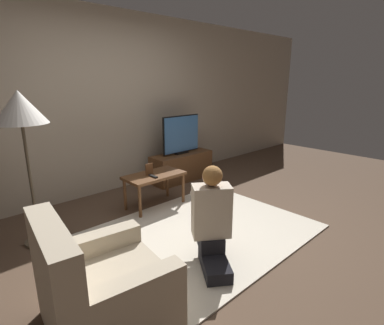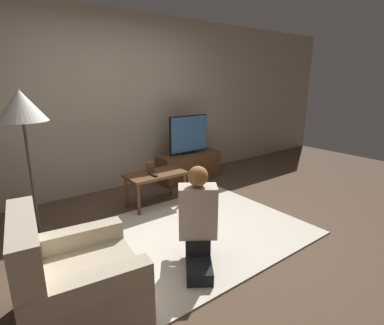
{
  "view_description": "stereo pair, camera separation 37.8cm",
  "coord_description": "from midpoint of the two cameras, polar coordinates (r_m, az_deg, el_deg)",
  "views": [
    {
      "loc": [
        -2.09,
        -2.11,
        1.64
      ],
      "look_at": [
        0.4,
        0.54,
        0.63
      ],
      "focal_mm": 28.0,
      "sensor_mm": 36.0,
      "label": 1
    },
    {
      "loc": [
        -1.8,
        -2.36,
        1.64
      ],
      "look_at": [
        0.4,
        0.54,
        0.63
      ],
      "focal_mm": 28.0,
      "sensor_mm": 36.0,
      "label": 2
    }
  ],
  "objects": [
    {
      "name": "coffee_table",
      "position": [
        3.96,
        -4.25,
        -2.87
      ],
      "size": [
        0.78,
        0.42,
        0.45
      ],
      "color": "brown",
      "rests_on": "ground_plane"
    },
    {
      "name": "floor_lamp",
      "position": [
        3.31,
        -26.91,
        8.7
      ],
      "size": [
        0.48,
        0.48,
        1.55
      ],
      "color": "#4C4233",
      "rests_on": "ground_plane"
    },
    {
      "name": "ground_plane",
      "position": [
        3.39,
        3.45,
        -13.44
      ],
      "size": [
        10.0,
        10.0,
        0.0
      ],
      "primitive_type": "plane",
      "color": "brown"
    },
    {
      "name": "wall_back",
      "position": [
        4.61,
        -12.36,
        10.97
      ],
      "size": [
        10.0,
        0.06,
        2.6
      ],
      "color": "tan",
      "rests_on": "ground_plane"
    },
    {
      "name": "armchair",
      "position": [
        2.31,
        -16.62,
        -21.57
      ],
      "size": [
        0.86,
        0.87,
        0.83
      ],
      "rotation": [
        0.0,
        0.0,
        1.44
      ],
      "color": "#B7A88E",
      "rests_on": "ground_plane"
    },
    {
      "name": "person_kneeling",
      "position": [
        2.71,
        5.16,
        -10.5
      ],
      "size": [
        0.66,
        0.8,
        0.91
      ],
      "rotation": [
        0.0,
        0.0,
        2.54
      ],
      "color": "black",
      "rests_on": "rug"
    },
    {
      "name": "tv_stand",
      "position": [
        5.03,
        1.57,
        -0.78
      ],
      "size": [
        1.08,
        0.39,
        0.45
      ],
      "color": "brown",
      "rests_on": "ground_plane"
    },
    {
      "name": "rug",
      "position": [
        3.38,
        3.45,
        -13.32
      ],
      "size": [
        2.42,
        1.82,
        0.02
      ],
      "color": "beige",
      "rests_on": "ground_plane"
    },
    {
      "name": "picture_frame",
      "position": [
        3.91,
        -5.22,
        -1.07
      ],
      "size": [
        0.11,
        0.01,
        0.15
      ],
      "color": "brown",
      "rests_on": "coffee_table"
    },
    {
      "name": "remote",
      "position": [
        3.83,
        -4.57,
        -2.44
      ],
      "size": [
        0.04,
        0.15,
        0.02
      ],
      "color": "black",
      "rests_on": "coffee_table"
    },
    {
      "name": "tv",
      "position": [
        4.9,
        1.59,
        5.35
      ],
      "size": [
        0.74,
        0.08,
        0.63
      ],
      "color": "black",
      "rests_on": "tv_stand"
    }
  ]
}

